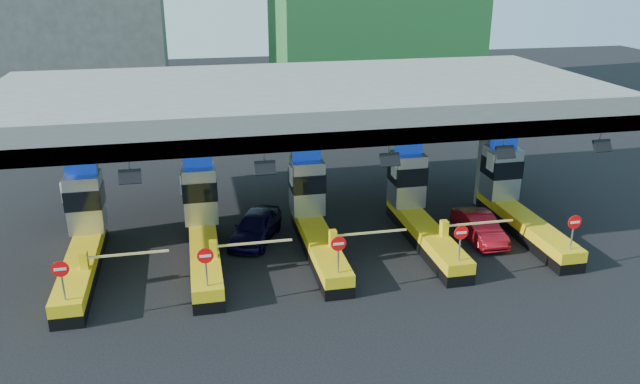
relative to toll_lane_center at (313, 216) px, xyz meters
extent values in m
plane|color=black|center=(0.00, -0.28, -1.40)|extent=(120.00, 120.00, 0.00)
cube|color=slate|center=(0.00, 2.72, 4.85)|extent=(28.00, 12.00, 1.50)
cube|color=#4C4C49|center=(0.00, -2.98, 4.45)|extent=(28.00, 0.60, 0.70)
cube|color=slate|center=(-10.00, 2.72, 1.35)|extent=(1.00, 1.00, 5.50)
cube|color=slate|center=(0.00, 2.72, 1.35)|extent=(1.00, 1.00, 5.50)
cube|color=slate|center=(10.00, 2.72, 1.35)|extent=(1.00, 1.00, 5.50)
cylinder|color=slate|center=(-7.50, -2.98, 3.85)|extent=(0.06, 0.06, 0.50)
cube|color=black|center=(-7.50, -3.18, 3.50)|extent=(0.80, 0.38, 0.54)
cylinder|color=slate|center=(-2.50, -2.98, 3.85)|extent=(0.06, 0.06, 0.50)
cube|color=black|center=(-2.50, -3.18, 3.50)|extent=(0.80, 0.38, 0.54)
cylinder|color=slate|center=(2.50, -2.98, 3.85)|extent=(0.06, 0.06, 0.50)
cube|color=black|center=(2.50, -3.18, 3.50)|extent=(0.80, 0.38, 0.54)
cylinder|color=slate|center=(7.50, -2.98, 3.85)|extent=(0.06, 0.06, 0.50)
cube|color=black|center=(7.50, -3.18, 3.50)|extent=(0.80, 0.38, 0.54)
cylinder|color=slate|center=(12.00, -2.98, 3.85)|extent=(0.06, 0.06, 0.50)
cube|color=black|center=(12.00, -3.18, 3.50)|extent=(0.80, 0.38, 0.54)
cube|color=black|center=(-10.00, -1.28, -1.15)|extent=(1.20, 8.00, 0.50)
cube|color=#E5B70C|center=(-10.00, -1.28, -0.65)|extent=(1.20, 8.00, 0.50)
cube|color=#9EA3A8|center=(-10.00, 1.52, 0.90)|extent=(1.50, 1.50, 2.60)
cube|color=black|center=(-10.00, 1.50, 1.20)|extent=(1.56, 1.56, 0.90)
cube|color=#0C2DBF|center=(-10.00, 1.52, 2.48)|extent=(1.30, 0.35, 0.55)
cube|color=white|center=(-10.80, 1.22, 1.60)|extent=(0.06, 0.70, 0.90)
cylinder|color=slate|center=(-10.00, -4.88, 0.25)|extent=(0.07, 0.07, 1.30)
cylinder|color=red|center=(-10.00, -4.91, 0.85)|extent=(0.60, 0.04, 0.60)
cube|color=white|center=(-10.00, -4.93, 0.85)|extent=(0.42, 0.02, 0.10)
cube|color=#E5B70C|center=(-9.65, -2.48, -0.05)|extent=(0.30, 0.35, 0.70)
cube|color=white|center=(-8.00, -2.48, 0.05)|extent=(3.20, 0.08, 0.08)
cube|color=black|center=(-5.00, -1.28, -1.15)|extent=(1.20, 8.00, 0.50)
cube|color=#E5B70C|center=(-5.00, -1.28, -0.65)|extent=(1.20, 8.00, 0.50)
cube|color=#9EA3A8|center=(-5.00, 1.52, 0.90)|extent=(1.50, 1.50, 2.60)
cube|color=black|center=(-5.00, 1.50, 1.20)|extent=(1.56, 1.56, 0.90)
cube|color=#0C2DBF|center=(-5.00, 1.52, 2.48)|extent=(1.30, 0.35, 0.55)
cube|color=white|center=(-5.80, 1.22, 1.60)|extent=(0.06, 0.70, 0.90)
cylinder|color=slate|center=(-5.00, -4.88, 0.25)|extent=(0.07, 0.07, 1.30)
cylinder|color=red|center=(-5.00, -4.91, 0.85)|extent=(0.60, 0.04, 0.60)
cube|color=white|center=(-5.00, -4.93, 0.85)|extent=(0.42, 0.02, 0.10)
cube|color=#E5B70C|center=(-4.65, -2.48, -0.05)|extent=(0.30, 0.35, 0.70)
cube|color=white|center=(-3.00, -2.48, 0.05)|extent=(3.20, 0.08, 0.08)
cube|color=black|center=(0.00, -1.28, -1.15)|extent=(1.20, 8.00, 0.50)
cube|color=#E5B70C|center=(0.00, -1.28, -0.65)|extent=(1.20, 8.00, 0.50)
cube|color=#9EA3A8|center=(0.00, 1.52, 0.90)|extent=(1.50, 1.50, 2.60)
cube|color=black|center=(0.00, 1.50, 1.20)|extent=(1.56, 1.56, 0.90)
cube|color=#0C2DBF|center=(0.00, 1.52, 2.48)|extent=(1.30, 0.35, 0.55)
cube|color=white|center=(-0.80, 1.22, 1.60)|extent=(0.06, 0.70, 0.90)
cylinder|color=slate|center=(0.00, -4.88, 0.25)|extent=(0.07, 0.07, 1.30)
cylinder|color=red|center=(0.00, -4.91, 0.85)|extent=(0.60, 0.04, 0.60)
cube|color=white|center=(0.00, -4.93, 0.85)|extent=(0.42, 0.02, 0.10)
cube|color=#E5B70C|center=(0.35, -2.48, -0.05)|extent=(0.30, 0.35, 0.70)
cube|color=white|center=(2.00, -2.48, 0.05)|extent=(3.20, 0.08, 0.08)
cube|color=black|center=(5.00, -1.28, -1.15)|extent=(1.20, 8.00, 0.50)
cube|color=#E5B70C|center=(5.00, -1.28, -0.65)|extent=(1.20, 8.00, 0.50)
cube|color=#9EA3A8|center=(5.00, 1.52, 0.90)|extent=(1.50, 1.50, 2.60)
cube|color=black|center=(5.00, 1.50, 1.20)|extent=(1.56, 1.56, 0.90)
cube|color=#0C2DBF|center=(5.00, 1.52, 2.48)|extent=(1.30, 0.35, 0.55)
cube|color=white|center=(4.20, 1.22, 1.60)|extent=(0.06, 0.70, 0.90)
cylinder|color=slate|center=(5.00, -4.88, 0.25)|extent=(0.07, 0.07, 1.30)
cylinder|color=red|center=(5.00, -4.91, 0.85)|extent=(0.60, 0.04, 0.60)
cube|color=white|center=(5.00, -4.93, 0.85)|extent=(0.42, 0.02, 0.10)
cube|color=#E5B70C|center=(5.35, -2.48, -0.05)|extent=(0.30, 0.35, 0.70)
cube|color=white|center=(7.00, -2.48, 0.05)|extent=(3.20, 0.08, 0.08)
cube|color=black|center=(10.00, -1.28, -1.15)|extent=(1.20, 8.00, 0.50)
cube|color=#E5B70C|center=(10.00, -1.28, -0.65)|extent=(1.20, 8.00, 0.50)
cube|color=#9EA3A8|center=(10.00, 1.52, 0.90)|extent=(1.50, 1.50, 2.60)
cube|color=black|center=(10.00, 1.50, 1.20)|extent=(1.56, 1.56, 0.90)
cube|color=#0C2DBF|center=(10.00, 1.52, 2.48)|extent=(1.30, 0.35, 0.55)
cube|color=white|center=(9.20, 1.22, 1.60)|extent=(0.06, 0.70, 0.90)
cylinder|color=slate|center=(10.00, -4.88, 0.25)|extent=(0.07, 0.07, 1.30)
cylinder|color=red|center=(10.00, -4.91, 0.85)|extent=(0.60, 0.04, 0.60)
cube|color=white|center=(10.00, -4.93, 0.85)|extent=(0.42, 0.02, 0.10)
cube|color=#E5B70C|center=(10.35, -2.48, -0.05)|extent=(0.30, 0.35, 0.70)
cube|color=white|center=(12.00, -2.48, 0.05)|extent=(3.20, 0.08, 0.08)
imported|color=black|center=(-2.57, 0.88, -0.69)|extent=(3.23, 4.45, 1.41)
imported|color=maroon|center=(7.70, -1.17, -0.77)|extent=(1.36, 3.81, 1.25)
camera|label=1|loc=(-5.14, -25.78, 11.00)|focal=35.00mm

